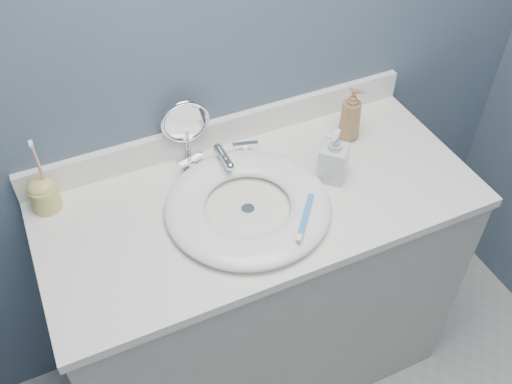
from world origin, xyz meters
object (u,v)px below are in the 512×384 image
soap_bottle_amber (351,114)px  toothbrush_holder (44,193)px  soap_bottle_clear (334,155)px  makeup_mirror (186,128)px

soap_bottle_amber → toothbrush_holder: toothbrush_holder is taller
soap_bottle_amber → toothbrush_holder: bearing=133.2°
soap_bottle_clear → soap_bottle_amber: bearing=89.0°
makeup_mirror → soap_bottle_clear: (0.35, -0.25, -0.03)m
makeup_mirror → soap_bottle_clear: size_ratio=1.27×
soap_bottle_amber → makeup_mirror: bearing=125.6°
makeup_mirror → toothbrush_holder: toothbrush_holder is taller
makeup_mirror → soap_bottle_amber: 0.50m
makeup_mirror → toothbrush_holder: size_ratio=0.92×
soap_bottle_amber → toothbrush_holder: size_ratio=0.78×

